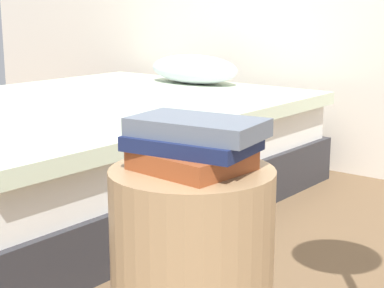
% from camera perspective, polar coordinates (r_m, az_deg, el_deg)
% --- Properties ---
extents(bed, '(1.56, 2.03, 0.62)m').
position_cam_1_polar(bed, '(2.92, -9.58, -0.36)').
color(bed, '#2D2D33').
rests_on(bed, ground_plane).
extents(side_table, '(0.39, 0.39, 0.52)m').
position_cam_1_polar(side_table, '(1.50, 0.00, -11.94)').
color(side_table, tan).
rests_on(side_table, ground_plane).
extents(book_rust, '(0.25, 0.23, 0.05)m').
position_cam_1_polar(book_rust, '(1.41, -0.04, -1.51)').
color(book_rust, '#994723').
rests_on(book_rust, side_table).
extents(book_navy, '(0.30, 0.22, 0.03)m').
position_cam_1_polar(book_navy, '(1.40, 0.06, 0.06)').
color(book_navy, '#19234C').
rests_on(book_navy, book_rust).
extents(book_slate, '(0.32, 0.21, 0.04)m').
position_cam_1_polar(book_slate, '(1.39, 0.49, 1.59)').
color(book_slate, slate).
rests_on(book_slate, book_navy).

